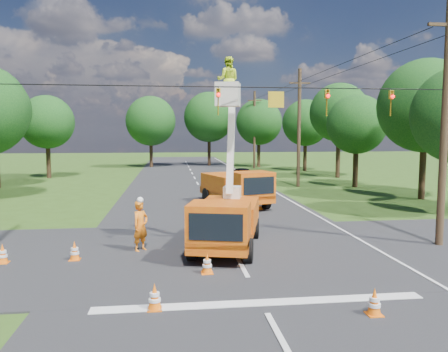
{
  "coord_description": "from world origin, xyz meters",
  "views": [
    {
      "loc": [
        -2.37,
        -14.32,
        4.59
      ],
      "look_at": [
        0.07,
        5.72,
        2.6
      ],
      "focal_mm": 35.0,
      "sensor_mm": 36.0,
      "label": 1
    }
  ],
  "objects": [
    {
      "name": "road_cross",
      "position": [
        0.0,
        2.0,
        0.0
      ],
      "size": [
        56.0,
        10.0,
        0.07
      ],
      "primitive_type": "cube",
      "color": "black",
      "rests_on": "ground"
    },
    {
      "name": "tree_far_a",
      "position": [
        -5.0,
        45.0,
        6.19
      ],
      "size": [
        6.6,
        6.6,
        9.5
      ],
      "color": "#382616",
      "rests_on": "ground"
    },
    {
      "name": "pole_right_far",
      "position": [
        8.5,
        42.0,
        5.11
      ],
      "size": [
        1.8,
        0.3,
        10.0
      ],
      "color": "#4C3823",
      "rests_on": "ground"
    },
    {
      "name": "tree_right_e",
      "position": [
        13.8,
        37.0,
        5.81
      ],
      "size": [
        5.6,
        5.6,
        8.63
      ],
      "color": "#382616",
      "rests_on": "ground"
    },
    {
      "name": "traffic_cone_5",
      "position": [
        -8.28,
        1.48,
        0.36
      ],
      "size": [
        0.38,
        0.38,
        0.71
      ],
      "color": "orange",
      "rests_on": "ground"
    },
    {
      "name": "traffic_cone_1",
      "position": [
        2.66,
        -4.27,
        0.36
      ],
      "size": [
        0.38,
        0.38,
        0.71
      ],
      "color": "orange",
      "rests_on": "ground"
    },
    {
      "name": "tree_left_f",
      "position": [
        -14.8,
        32.0,
        5.69
      ],
      "size": [
        5.4,
        5.4,
        8.4
      ],
      "color": "#382616",
      "rests_on": "ground"
    },
    {
      "name": "traffic_cone_3",
      "position": [
        2.86,
        11.06,
        0.36
      ],
      "size": [
        0.38,
        0.38,
        0.71
      ],
      "color": "orange",
      "rests_on": "ground"
    },
    {
      "name": "edge_line",
      "position": [
        5.6,
        20.0,
        0.0
      ],
      "size": [
        0.12,
        90.0,
        0.02
      ],
      "primitive_type": "cube",
      "color": "silver",
      "rests_on": "ground"
    },
    {
      "name": "traffic_cone_8",
      "position": [
        -1.24,
        -0.51,
        0.36
      ],
      "size": [
        0.38,
        0.38,
        0.71
      ],
      "color": "orange",
      "rests_on": "ground"
    },
    {
      "name": "bucket_truck",
      "position": [
        -0.24,
        2.44,
        1.63
      ],
      "size": [
        3.5,
        6.1,
        7.55
      ],
      "rotation": [
        0.0,
        0.0,
        -0.26
      ],
      "color": "#D0640E",
      "rests_on": "ground"
    },
    {
      "name": "tree_right_d",
      "position": [
        14.8,
        29.0,
        6.68
      ],
      "size": [
        6.0,
        6.0,
        9.7
      ],
      "color": "#382616",
      "rests_on": "ground"
    },
    {
      "name": "tree_right_c",
      "position": [
        13.2,
        21.0,
        5.31
      ],
      "size": [
        5.0,
        5.0,
        7.83
      ],
      "color": "#382616",
      "rests_on": "ground"
    },
    {
      "name": "pole_right_near",
      "position": [
        8.5,
        2.0,
        5.11
      ],
      "size": [
        1.8,
        0.3,
        10.0
      ],
      "color": "#4C3823",
      "rests_on": "ground"
    },
    {
      "name": "tree_right_b",
      "position": [
        15.0,
        14.0,
        6.43
      ],
      "size": [
        6.4,
        6.4,
        9.65
      ],
      "color": "#382616",
      "rests_on": "ground"
    },
    {
      "name": "signal_span",
      "position": [
        2.23,
        1.99,
        5.88
      ],
      "size": [
        18.0,
        0.29,
        1.07
      ],
      "color": "black",
      "rests_on": "ground"
    },
    {
      "name": "traffic_cone_4",
      "position": [
        -5.86,
        1.57,
        0.36
      ],
      "size": [
        0.38,
        0.38,
        0.71
      ],
      "color": "orange",
      "rests_on": "ground"
    },
    {
      "name": "traffic_cone_7",
      "position": [
        3.49,
        16.15,
        0.36
      ],
      "size": [
        0.38,
        0.38,
        0.71
      ],
      "color": "orange",
      "rests_on": "ground"
    },
    {
      "name": "second_truck",
      "position": [
        1.71,
        12.58,
        1.21
      ],
      "size": [
        4.08,
        6.62,
        2.33
      ],
      "rotation": [
        0.0,
        0.0,
        0.31
      ],
      "color": "#D0640E",
      "rests_on": "ground"
    },
    {
      "name": "traffic_cone_0",
      "position": [
        -2.84,
        -3.26,
        0.36
      ],
      "size": [
        0.38,
        0.38,
        0.71
      ],
      "color": "orange",
      "rests_on": "ground"
    },
    {
      "name": "ground_worker",
      "position": [
        -3.57,
        2.6,
        0.99
      ],
      "size": [
        0.84,
        0.86,
        1.99
      ],
      "primitive_type": "imported",
      "rotation": [
        0.0,
        0.0,
        0.85
      ],
      "color": "#FF5615",
      "rests_on": "ground"
    },
    {
      "name": "ground",
      "position": [
        0.0,
        20.0,
        0.0
      ],
      "size": [
        140.0,
        140.0,
        0.0
      ],
      "primitive_type": "plane",
      "color": "#2D4916",
      "rests_on": "ground"
    },
    {
      "name": "road_main",
      "position": [
        0.0,
        20.0,
        0.0
      ],
      "size": [
        12.0,
        100.0,
        0.06
      ],
      "primitive_type": "cube",
      "color": "black",
      "rests_on": "ground"
    },
    {
      "name": "pole_right_mid",
      "position": [
        8.5,
        22.0,
        5.11
      ],
      "size": [
        1.8,
        0.3,
        10.0
      ],
      "color": "#4C3823",
      "rests_on": "ground"
    },
    {
      "name": "traffic_cone_2",
      "position": [
        1.26,
        8.02,
        0.36
      ],
      "size": [
        0.38,
        0.38,
        0.71
      ],
      "color": "orange",
      "rests_on": "ground"
    },
    {
      "name": "tree_far_b",
      "position": [
        3.0,
        47.0,
        6.81
      ],
      "size": [
        7.0,
        7.0,
        10.32
      ],
      "color": "#382616",
      "rests_on": "ground"
    },
    {
      "name": "tree_far_c",
      "position": [
        9.5,
        44.0,
        6.06
      ],
      "size": [
        6.2,
        6.2,
        9.18
      ],
      "color": "#382616",
      "rests_on": "ground"
    },
    {
      "name": "distant_car",
      "position": [
        4.72,
        27.77,
        0.61
      ],
      "size": [
        2.46,
        3.84,
        1.22
      ],
      "primitive_type": "imported",
      "rotation": [
        0.0,
        0.0,
        0.31
      ],
      "color": "black",
      "rests_on": "ground"
    },
    {
      "name": "stop_bar",
      "position": [
        0.0,
        -3.2,
        0.0
      ],
      "size": [
        9.0,
        0.45,
        0.02
      ],
      "primitive_type": "cube",
      "color": "silver",
      "rests_on": "ground"
    }
  ]
}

